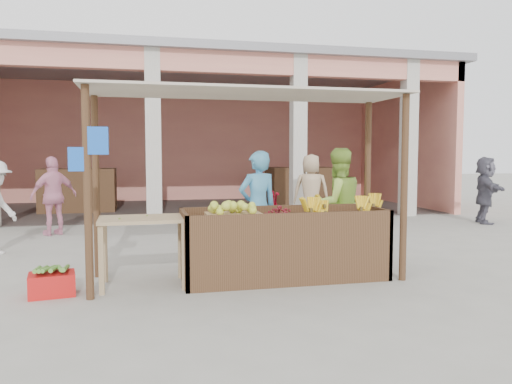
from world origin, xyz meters
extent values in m
plane|color=gray|center=(0.00, 0.00, 0.00)|extent=(60.00, 60.00, 0.00)
cube|color=#E9927A|center=(0.00, 11.40, 2.00)|extent=(14.00, 0.20, 4.00)
cube|color=#E9927A|center=(6.90, 8.50, 2.00)|extent=(0.20, 6.00, 4.00)
cube|color=#E9927A|center=(0.00, 5.65, 3.75)|extent=(14.00, 0.30, 0.50)
cube|color=gray|center=(0.00, 8.50, 4.10)|extent=(14.40, 6.40, 0.20)
cube|color=beige|center=(-1.00, 5.65, 2.00)|extent=(0.35, 0.35, 4.00)
cube|color=beige|center=(2.50, 5.65, 2.00)|extent=(0.35, 0.35, 4.00)
cube|color=beige|center=(5.50, 5.65, 2.00)|extent=(0.35, 0.35, 4.00)
cube|color=#503320|center=(-3.00, 8.50, 0.60)|extent=(2.00, 1.20, 1.20)
cube|color=#503320|center=(3.50, 8.50, 0.60)|extent=(2.00, 1.20, 1.20)
cube|color=#503320|center=(0.50, 0.00, 0.40)|extent=(2.60, 0.95, 0.80)
cylinder|color=#503320|center=(-1.85, -0.45, 1.18)|extent=(0.09, 0.09, 2.35)
cylinder|color=#503320|center=(1.95, -0.45, 1.18)|extent=(0.09, 0.09, 2.35)
cylinder|color=#503320|center=(-1.85, 0.60, 1.18)|extent=(0.09, 0.09, 2.35)
cylinder|color=#503320|center=(1.95, 0.60, 1.18)|extent=(0.09, 0.09, 2.35)
cube|color=beige|center=(0.05, 0.08, 2.37)|extent=(4.00, 1.35, 0.03)
cube|color=blue|center=(-1.73, -0.45, 1.75)|extent=(0.22, 0.08, 0.30)
cube|color=blue|center=(-1.95, -0.45, 1.55)|extent=(0.18, 0.07, 0.26)
cube|color=#A68256|center=(-0.14, -0.03, 0.83)|extent=(0.70, 0.60, 0.06)
ellipsoid|color=#E9E644|center=(-0.14, -0.03, 0.92)|extent=(0.59, 0.52, 0.13)
ellipsoid|color=maroon|center=(0.47, 0.05, 0.87)|extent=(0.47, 0.38, 0.15)
cube|color=tan|center=(-1.27, 0.00, 0.82)|extent=(1.05, 0.71, 0.04)
cube|color=tan|center=(-1.74, -0.29, 0.40)|extent=(0.06, 0.06, 0.80)
cube|color=tan|center=(-0.80, -0.29, 0.40)|extent=(0.06, 0.06, 0.80)
cube|color=tan|center=(-1.74, 0.30, 0.40)|extent=(0.06, 0.06, 0.80)
cube|color=tan|center=(-0.80, 0.30, 0.40)|extent=(0.06, 0.06, 0.80)
cube|color=red|center=(-2.29, -0.19, 0.13)|extent=(0.54, 0.43, 0.26)
ellipsoid|color=maroon|center=(2.87, 5.34, 0.32)|extent=(0.47, 0.47, 0.64)
ellipsoid|color=maroon|center=(3.24, 5.40, 0.32)|extent=(0.47, 0.47, 0.64)
ellipsoid|color=maroon|center=(3.06, 5.66, 0.32)|extent=(0.47, 0.47, 0.64)
ellipsoid|color=maroon|center=(2.66, 5.50, 0.32)|extent=(0.47, 0.47, 0.64)
imported|color=#4899C6|center=(0.38, 0.95, 0.88)|extent=(0.76, 0.63, 1.76)
imported|color=#A2CE4A|center=(1.59, 0.85, 0.89)|extent=(0.90, 0.58, 1.79)
imported|color=maroon|center=(0.39, 1.92, 0.51)|extent=(0.85, 2.02, 1.03)
imported|color=pink|center=(-2.98, 4.34, 0.83)|extent=(1.11, 0.96, 1.67)
imported|color=tan|center=(2.36, 4.25, 0.89)|extent=(0.99, 0.81, 1.78)
imported|color=#504E5C|center=(6.47, 3.88, 0.82)|extent=(1.15, 1.63, 1.63)
camera|label=1|loc=(-1.27, -6.13, 1.60)|focal=35.00mm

